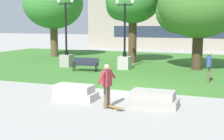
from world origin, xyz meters
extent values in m
plane|color=#A3A09B|center=(0.00, 0.00, 0.00)|extent=(140.00, 140.00, 0.00)
cube|color=#3D752D|center=(0.00, 10.00, 0.01)|extent=(40.00, 20.00, 0.02)
cube|color=#B2ADA3|center=(-1.68, -2.46, 0.16)|extent=(1.80, 0.90, 0.32)
cube|color=#BBB6AB|center=(-1.76, -2.46, 0.48)|extent=(1.66, 0.83, 0.32)
cube|color=#9E9991|center=(1.76, -2.39, 0.16)|extent=(1.80, 0.90, 0.32)
cube|color=#A6A098|center=(1.69, -2.39, 0.48)|extent=(1.66, 0.83, 0.32)
cylinder|color=brown|center=(0.09, -3.12, 0.43)|extent=(0.15, 0.15, 0.86)
cylinder|color=brown|center=(0.07, -3.31, 0.43)|extent=(0.15, 0.15, 0.86)
cube|color=maroon|center=(0.08, -3.22, 1.16)|extent=(0.29, 0.43, 0.60)
cylinder|color=maroon|center=(0.11, -2.75, 1.27)|extent=(0.16, 0.48, 0.45)
cylinder|color=maroon|center=(0.05, -3.68, 1.27)|extent=(0.16, 0.48, 0.45)
sphere|color=tan|center=(0.08, -3.22, 1.60)|extent=(0.22, 0.22, 0.22)
cube|color=olive|center=(0.36, -3.28, 0.09)|extent=(0.81, 0.51, 0.02)
cube|color=olive|center=(0.77, -3.46, 0.11)|extent=(0.19, 0.23, 0.06)
cube|color=olive|center=(-0.05, -3.10, 0.11)|extent=(0.19, 0.23, 0.06)
cylinder|color=silver|center=(0.61, -3.27, 0.03)|extent=(0.06, 0.05, 0.06)
cylinder|color=silver|center=(0.52, -3.47, 0.03)|extent=(0.06, 0.05, 0.06)
cylinder|color=silver|center=(0.20, -3.09, 0.03)|extent=(0.06, 0.05, 0.06)
cylinder|color=silver|center=(0.11, -3.29, 0.03)|extent=(0.06, 0.05, 0.06)
cube|color=#1E232D|center=(-4.73, 4.71, 0.46)|extent=(1.83, 0.60, 0.05)
cube|color=#1E232D|center=(-4.75, 4.96, 0.69)|extent=(1.80, 0.29, 0.46)
cube|color=black|center=(-5.57, 4.63, 0.58)|extent=(0.10, 0.40, 0.04)
cube|color=black|center=(-3.89, 4.78, 0.58)|extent=(0.10, 0.40, 0.04)
cylinder|color=black|center=(-5.51, 4.48, 0.23)|extent=(0.07, 0.07, 0.41)
cylinder|color=black|center=(-3.92, 4.62, 0.23)|extent=(0.07, 0.07, 0.41)
cylinder|color=black|center=(-5.54, 4.79, 0.23)|extent=(0.07, 0.07, 0.41)
cylinder|color=black|center=(-3.95, 4.94, 0.23)|extent=(0.07, 0.07, 0.41)
cube|color=gray|center=(-7.02, 6.29, 0.47)|extent=(0.80, 0.80, 0.90)
cylinder|color=black|center=(-7.02, 6.29, 1.07)|extent=(0.28, 0.28, 0.30)
cylinder|color=black|center=(-7.02, 6.29, 2.83)|extent=(0.14, 0.14, 3.81)
cube|color=black|center=(-7.02, 6.29, 4.63)|extent=(1.10, 0.08, 0.08)
ellipsoid|color=white|center=(-7.57, 6.29, 4.87)|extent=(0.22, 0.22, 0.36)
ellipsoid|color=white|center=(-6.47, 6.29, 4.87)|extent=(0.22, 0.22, 0.36)
cube|color=#ADA89E|center=(-2.59, 6.68, 0.47)|extent=(0.80, 0.80, 0.90)
cylinder|color=black|center=(-2.59, 6.68, 1.07)|extent=(0.28, 0.28, 0.30)
cylinder|color=black|center=(-2.59, 6.68, 2.75)|extent=(0.14, 0.14, 3.67)
cube|color=black|center=(-2.59, 6.68, 4.49)|extent=(1.10, 0.08, 0.08)
ellipsoid|color=white|center=(-3.14, 6.68, 4.73)|extent=(0.22, 0.22, 0.36)
ellipsoid|color=white|center=(-2.04, 6.68, 4.73)|extent=(0.22, 0.22, 0.36)
cylinder|color=brown|center=(-11.77, 12.33, 1.79)|extent=(0.73, 0.73, 3.55)
ellipsoid|color=#387F33|center=(-11.77, 12.33, 5.14)|extent=(5.74, 5.74, 4.88)
sphere|color=#387F33|center=(-13.35, 12.91, 4.57)|extent=(3.16, 3.16, 3.16)
cylinder|color=#4C3823|center=(-3.18, 10.42, 1.96)|extent=(0.66, 0.66, 3.88)
ellipsoid|color=#387F33|center=(-3.18, 10.42, 5.12)|extent=(4.43, 4.43, 3.76)
sphere|color=#387F33|center=(-4.40, 10.86, 4.67)|extent=(2.43, 2.43, 2.43)
cylinder|color=#42301E|center=(2.21, 8.27, 1.54)|extent=(0.72, 0.72, 3.05)
ellipsoid|color=#42752D|center=(2.21, 8.27, 4.62)|extent=(5.63, 5.63, 4.79)
sphere|color=#42752D|center=(0.66, 8.83, 4.05)|extent=(3.10, 3.10, 3.10)
cylinder|color=brown|center=(3.31, 3.66, 0.45)|extent=(0.15, 0.15, 0.86)
cylinder|color=brown|center=(3.33, 3.46, 0.45)|extent=(0.15, 0.15, 0.86)
cube|color=#334784|center=(3.32, 3.56, 1.18)|extent=(0.28, 0.42, 0.60)
cylinder|color=#334784|center=(3.29, 3.88, 1.21)|extent=(0.12, 0.24, 0.56)
cylinder|color=#334784|center=(3.35, 3.24, 1.21)|extent=(0.12, 0.24, 0.56)
sphere|color=tan|center=(3.32, 3.56, 1.62)|extent=(0.22, 0.22, 0.22)
cube|color=#232D3D|center=(1.17, 23.98, 2.20)|extent=(22.22, 0.03, 1.40)
cube|color=#232D3D|center=(1.17, 23.98, 5.20)|extent=(22.22, 0.03, 1.40)
camera|label=1|loc=(4.47, -14.03, 3.23)|focal=50.00mm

